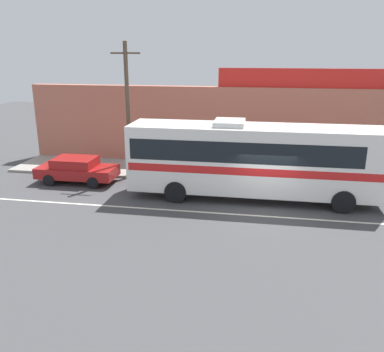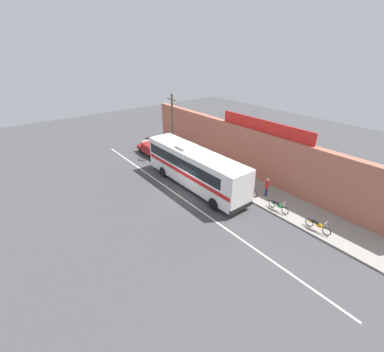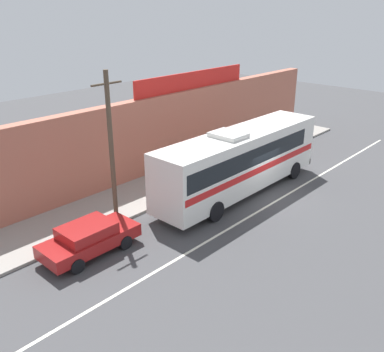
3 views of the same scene
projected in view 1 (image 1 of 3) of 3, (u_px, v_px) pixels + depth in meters
name	position (u px, v px, depth m)	size (l,w,h in m)	color
ground_plane	(265.00, 210.00, 18.29)	(70.00, 70.00, 0.00)	#444447
sidewalk_slab	(265.00, 175.00, 23.17)	(30.00, 3.60, 0.14)	gray
storefront_facade	(267.00, 128.00, 24.50)	(30.00, 0.70, 4.80)	#B26651
storefront_billboard	(305.00, 78.00, 23.30)	(10.01, 0.12, 1.10)	red
road_center_stripe	(265.00, 216.00, 17.54)	(30.00, 0.14, 0.01)	silver
intercity_bus	(252.00, 157.00, 19.09)	(11.80, 2.63, 3.78)	white
parked_car	(77.00, 169.00, 21.87)	(4.24, 1.89, 1.37)	maroon
utility_pole	(128.00, 108.00, 21.89)	(1.60, 0.22, 7.21)	brown
motorcycle_orange	(333.00, 175.00, 21.45)	(1.94, 0.56, 0.94)	black
pedestrian_far_right	(252.00, 155.00, 23.48)	(0.30, 0.48, 1.61)	black
pedestrian_far_left	(318.00, 158.00, 22.47)	(0.30, 0.48, 1.74)	navy
pedestrian_near_shop	(354.00, 162.00, 21.99)	(0.30, 0.48, 1.64)	navy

